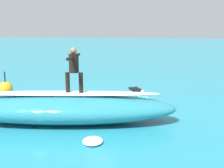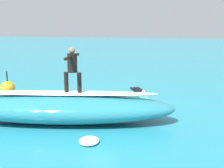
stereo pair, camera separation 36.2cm
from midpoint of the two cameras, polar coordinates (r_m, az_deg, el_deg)
The scene contains 10 objects.
ground_plane at distance 14.20m, azimuth -3.52°, elevation -3.55°, with size 120.00×120.00×0.00m, color teal.
wave_crest at distance 11.41m, azimuth -9.07°, elevation -4.68°, with size 8.78×2.22×1.11m, color teal.
wave_foam_lip at distance 11.25m, azimuth -9.17°, elevation -1.76°, with size 7.46×0.78×0.08m, color white.
surfboard_riding at distance 11.16m, azimuth -6.71°, elevation -1.80°, with size 1.92×0.51×0.08m, color #33B2D1.
surfer_riding at distance 10.97m, azimuth -6.84°, elevation 3.45°, with size 0.68×1.62×1.71m.
surfboard_paddling at distance 15.63m, azimuth 6.12°, elevation -2.01°, with size 2.48×0.55×0.07m, color #33B2D1.
surfer_paddling at distance 15.71m, azimuth 5.95°, elevation -1.30°, with size 0.98×1.61×0.31m.
buoy_marker at distance 16.35m, azimuth -19.16°, elevation -0.74°, with size 0.76×0.76×1.28m.
foam_patch_near at distance 13.93m, azimuth -15.43°, elevation -4.10°, with size 0.67×0.45×0.08m, color white.
foam_patch_mid at distance 9.54m, azimuth -3.42°, elevation -11.04°, with size 0.79×0.66×0.14m, color white.
Camera 2 is at (-3.53, 13.23, 3.80)m, focal length 46.63 mm.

